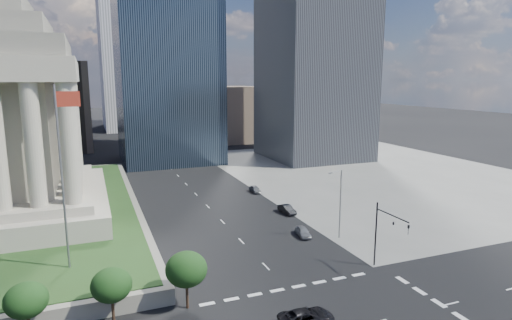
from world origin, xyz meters
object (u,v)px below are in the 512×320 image
traffic_signal_ne (386,229)px  parked_sedan_mid (287,209)px  street_lamp_north (339,200)px  parked_sedan_far (255,189)px  flagpole (63,168)px  pickup_truck (306,317)px  parked_sedan_near (303,232)px

traffic_signal_ne → parked_sedan_mid: traffic_signal_ne is taller
traffic_signal_ne → street_lamp_north: (0.83, 11.30, 0.41)m
street_lamp_north → parked_sedan_far: street_lamp_north is taller
traffic_signal_ne → flagpole: bearing=163.3°
traffic_signal_ne → parked_sedan_mid: (-1.00, 24.49, -4.55)m
traffic_signal_ne → pickup_truck: 16.03m
parked_sedan_far → parked_sedan_mid: bearing=-87.5°
flagpole → parked_sedan_near: flagpole is taller
street_lamp_north → parked_sedan_far: size_ratio=2.59×
traffic_signal_ne → parked_sedan_near: 14.97m
pickup_truck → parked_sedan_mid: size_ratio=1.24×
pickup_truck → parked_sedan_near: bearing=-23.9°
flagpole → parked_sedan_near: bearing=6.5°
traffic_signal_ne → parked_sedan_far: (-1.00, 39.36, -4.59)m
pickup_truck → parked_sedan_near: pickup_truck is taller
pickup_truck → street_lamp_north: bearing=-36.4°
flagpole → traffic_signal_ne: 36.69m
traffic_signal_ne → parked_sedan_mid: 24.93m
street_lamp_north → pickup_truck: (-14.70, -17.95, -4.93)m
traffic_signal_ne → parked_sedan_far: 39.64m
pickup_truck → parked_sedan_far: 47.77m
street_lamp_north → parked_sedan_far: (-1.83, 28.06, -5.00)m
parked_sedan_near → parked_sedan_far: size_ratio=1.02×
flagpole → pickup_truck: (20.46, -16.95, -12.38)m
traffic_signal_ne → parked_sedan_mid: bearing=92.3°
parked_sedan_far → street_lamp_north: bearing=-83.8°
street_lamp_north → parked_sedan_near: (-4.33, 2.51, -4.99)m
pickup_truck → parked_sedan_near: size_ratio=1.34×
flagpole → parked_sedan_far: 45.94m
flagpole → traffic_signal_ne: (34.33, -10.30, -7.86)m
parked_sedan_near → parked_sedan_mid: (2.50, 10.68, 0.03)m
parked_sedan_near → parked_sedan_mid: size_ratio=0.93×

